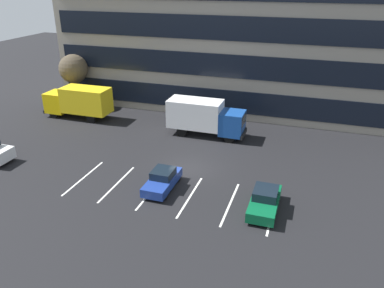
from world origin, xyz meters
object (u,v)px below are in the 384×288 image
box_truck_yellow_all (79,101)px  sedan_navy (162,180)px  box_truck_blue (205,116)px  bare_tree (73,69)px  sedan_forest (265,201)px

box_truck_yellow_all → sedan_navy: 17.48m
box_truck_yellow_all → box_truck_blue: (13.77, -0.45, 0.02)m
box_truck_blue → bare_tree: (-16.22, 3.65, 2.44)m
sedan_navy → bare_tree: 21.68m
box_truck_yellow_all → sedan_forest: bearing=-28.1°
sedan_forest → bare_tree: size_ratio=0.69×
sedan_navy → bare_tree: size_ratio=0.66×
box_truck_yellow_all → sedan_forest: 23.83m
box_truck_blue → sedan_forest: bearing=-56.2°
box_truck_yellow_all → bare_tree: bare_tree is taller
box_truck_blue → sedan_navy: box_truck_blue is taller
box_truck_blue → sedan_forest: box_truck_blue is taller
box_truck_blue → sedan_forest: 13.02m
box_truck_blue → sedan_navy: 10.36m
bare_tree → box_truck_blue: bearing=-12.7°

